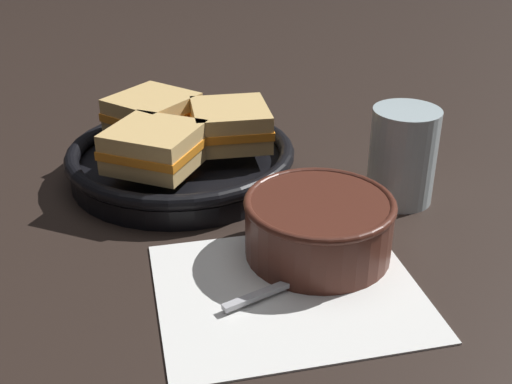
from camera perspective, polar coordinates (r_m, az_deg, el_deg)
name	(u,v)px	position (r m, az deg, el deg)	size (l,w,h in m)	color
ground_plane	(270,247)	(0.66, 1.21, -4.92)	(4.00, 4.00, 0.00)	black
napkin	(285,290)	(0.59, 2.62, -8.70)	(0.24, 0.21, 0.00)	white
soup_bowl	(319,224)	(0.63, 5.60, -2.80)	(0.15, 0.15, 0.06)	#4C2319
spoon	(325,269)	(0.61, 6.13, -6.83)	(0.15, 0.07, 0.01)	#B7B7BC
skillet	(181,161)	(0.80, -6.65, 2.78)	(0.28, 0.28, 0.04)	black
sandwich_near_left	(154,147)	(0.73, -9.02, 3.97)	(0.13, 0.13, 0.05)	#DBB26B
sandwich_near_right	(230,125)	(0.78, -2.30, 6.00)	(0.10, 0.10, 0.05)	#DBB26B
sandwich_far_left	(153,114)	(0.83, -9.17, 6.90)	(0.13, 0.13, 0.05)	#DBB26B
drinking_glass	(403,156)	(0.74, 12.89, 3.17)	(0.08, 0.08, 0.11)	silver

